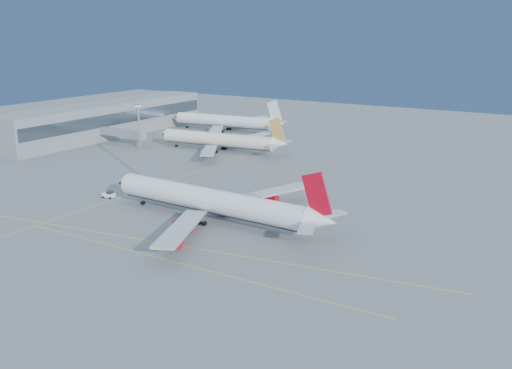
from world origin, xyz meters
name	(u,v)px	position (x,y,z in m)	size (l,w,h in m)	color
ground	(202,239)	(0.00, 0.00, 0.00)	(500.00, 500.00, 0.00)	slate
terminal	(109,119)	(-114.93, 85.00, 7.51)	(18.40, 110.00, 15.00)	gray
jet_bridge	(124,133)	(-93.11, 72.00, 5.17)	(23.60, 3.60, 6.90)	gray
taxiway_lines	(170,220)	(-14.71, 6.34, 0.01)	(118.86, 140.00, 0.02)	yellow
airliner_virgin	(214,202)	(-4.92, 11.74, 5.07)	(68.18, 61.22, 16.82)	white
airliner_etihad	(220,140)	(-52.20, 82.86, 4.60)	(57.88, 53.20, 15.10)	beige
airliner_third	(226,121)	(-76.43, 122.23, 4.87)	(59.96, 54.95, 16.08)	white
pushback_tug	(109,195)	(-42.48, 12.84, 0.93)	(3.83, 2.68, 2.02)	white
light_mast	(139,135)	(-50.69, 35.61, 14.07)	(2.06, 2.06, 23.84)	gray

